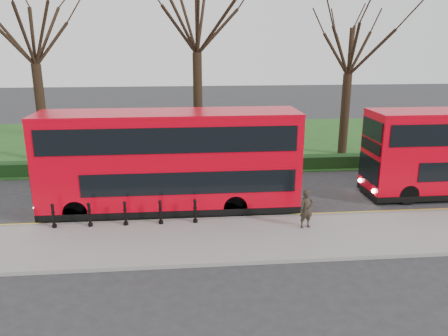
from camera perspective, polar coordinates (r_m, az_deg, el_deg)
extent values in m
plane|color=#28282B|center=(20.20, -7.95, -6.06)|extent=(120.00, 120.00, 0.00)
cube|color=gray|center=(17.43, -8.37, -9.55)|extent=(60.00, 4.00, 0.15)
cube|color=slate|center=(19.25, -8.08, -6.98)|extent=(60.00, 0.25, 0.16)
cube|color=#1A4A18|center=(34.55, -6.94, 3.42)|extent=(60.00, 18.00, 0.06)
cube|color=black|center=(26.51, -7.39, 0.30)|extent=(60.00, 0.90, 0.80)
cube|color=yellow|center=(19.56, -8.04, -6.82)|extent=(60.00, 0.10, 0.01)
cube|color=yellow|center=(19.74, -8.01, -6.59)|extent=(60.00, 0.10, 0.01)
cylinder|color=black|center=(30.42, -22.72, 6.51)|extent=(0.60, 0.60, 6.27)
cylinder|color=black|center=(29.00, -3.42, 7.98)|extent=(0.60, 0.60, 6.93)
cylinder|color=black|center=(31.08, 15.49, 6.68)|extent=(0.60, 0.60, 5.54)
cylinder|color=black|center=(19.47, -21.39, -5.89)|extent=(0.15, 0.15, 1.00)
cylinder|color=black|center=(19.11, -17.15, -5.89)|extent=(0.15, 0.15, 1.00)
cylinder|color=black|center=(18.86, -12.77, -5.85)|extent=(0.15, 0.15, 1.00)
cylinder|color=black|center=(18.71, -8.30, -5.78)|extent=(0.15, 0.15, 1.00)
cylinder|color=black|center=(18.69, -3.79, -5.67)|extent=(0.15, 0.15, 1.00)
cube|color=red|center=(19.89, -7.03, 1.21)|extent=(11.56, 2.63, 4.25)
cube|color=black|center=(20.56, -6.82, -4.67)|extent=(11.58, 2.65, 0.32)
cube|color=black|center=(18.83, -4.49, -2.01)|extent=(9.24, 0.04, 1.00)
cube|color=black|center=(18.34, -7.25, 3.55)|extent=(10.93, 0.04, 1.10)
cube|color=black|center=(20.82, -23.22, 1.64)|extent=(0.06, 2.31, 0.58)
cylinder|color=black|center=(19.97, -18.80, -5.46)|extent=(1.05, 0.32, 1.05)
cylinder|color=black|center=(22.08, -17.47, -3.27)|extent=(1.05, 0.32, 1.05)
cylinder|color=black|center=(19.52, 1.47, -5.06)|extent=(1.05, 0.32, 1.05)
cylinder|color=black|center=(21.67, 0.76, -2.85)|extent=(1.05, 0.32, 1.05)
cube|color=black|center=(22.54, 18.62, 2.74)|extent=(0.06, 2.18, 0.55)
cylinder|color=black|center=(22.88, 22.91, -3.21)|extent=(0.99, 0.30, 0.99)
cylinder|color=black|center=(24.72, 20.59, -1.57)|extent=(0.99, 0.30, 0.99)
imported|color=#2D251C|center=(18.38, 10.72, -5.27)|extent=(0.66, 0.51, 1.62)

